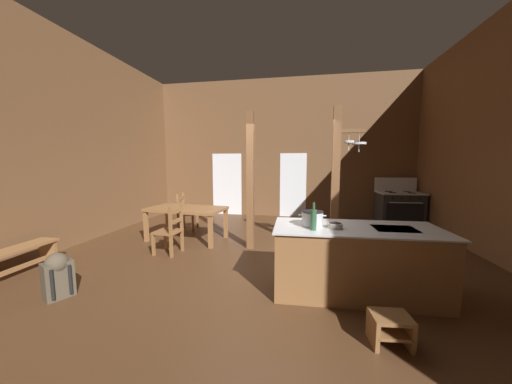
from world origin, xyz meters
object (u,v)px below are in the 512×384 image
at_px(step_stool, 390,327).
at_px(bench_along_left_wall, 3,261).
at_px(mixing_bowl_on_counter, 335,226).
at_px(bottle_tall_on_counter, 313,219).
at_px(kitchen_island, 355,260).
at_px(stockpot_on_counter, 312,219).
at_px(dining_table, 186,211).
at_px(ladderback_chair_by_post, 170,231).
at_px(backpack, 58,274).
at_px(ladderback_chair_near_window, 186,212).
at_px(stove_range, 399,208).

height_order(step_stool, bench_along_left_wall, bench_along_left_wall).
bearing_deg(mixing_bowl_on_counter, bottle_tall_on_counter, -152.78).
bearing_deg(kitchen_island, stockpot_on_counter, -176.29).
height_order(dining_table, bench_along_left_wall, dining_table).
relative_size(ladderback_chair_by_post, backpack, 1.59).
distance_m(ladderback_chair_near_window, stockpot_on_counter, 4.20).
bearing_deg(dining_table, stockpot_on_counter, -34.89).
distance_m(kitchen_island, dining_table, 3.79).
relative_size(stockpot_on_counter, mixing_bowl_on_counter, 1.89).
relative_size(backpack, mixing_bowl_on_counter, 3.11).
bearing_deg(bottle_tall_on_counter, ladderback_chair_near_window, 136.73).
distance_m(stockpot_on_counter, bottle_tall_on_counter, 0.22).
bearing_deg(bottle_tall_on_counter, backpack, -169.89).
bearing_deg(bench_along_left_wall, ladderback_chair_by_post, 39.77).
distance_m(step_stool, bench_along_left_wall, 5.20).
xyz_separation_m(mixing_bowl_on_counter, bottle_tall_on_counter, (-0.28, -0.15, 0.10)).
height_order(step_stool, backpack, backpack).
distance_m(kitchen_island, bottle_tall_on_counter, 0.86).
relative_size(kitchen_island, bench_along_left_wall, 1.43).
xyz_separation_m(backpack, bottle_tall_on_counter, (3.25, 0.58, 0.73)).
bearing_deg(bench_along_left_wall, ladderback_chair_near_window, 67.98).
relative_size(stove_range, bottle_tall_on_counter, 3.77).
bearing_deg(ladderback_chair_near_window, dining_table, -63.71).
bearing_deg(ladderback_chair_near_window, ladderback_chair_by_post, -73.87).
bearing_deg(step_stool, dining_table, 140.18).
height_order(kitchen_island, mixing_bowl_on_counter, mixing_bowl_on_counter).
bearing_deg(step_stool, bottle_tall_on_counter, 133.32).
height_order(kitchen_island, bench_along_left_wall, kitchen_island).
xyz_separation_m(kitchen_island, backpack, (-3.82, -0.83, -0.14)).
bearing_deg(ladderback_chair_by_post, bench_along_left_wall, -140.23).
bearing_deg(bottle_tall_on_counter, dining_table, 142.25).
height_order(ladderback_chair_near_window, backpack, ladderback_chair_near_window).
bearing_deg(stockpot_on_counter, stove_range, 59.23).
bearing_deg(backpack, step_stool, -2.57).
relative_size(step_stool, bench_along_left_wall, 0.25).
bearing_deg(backpack, mixing_bowl_on_counter, 11.59).
bearing_deg(kitchen_island, stove_range, 65.14).
xyz_separation_m(step_stool, mixing_bowl_on_counter, (-0.43, 0.90, 0.76)).
xyz_separation_m(dining_table, bench_along_left_wall, (-1.75, -2.44, -0.34)).
relative_size(bench_along_left_wall, mixing_bowl_on_counter, 8.03).
xyz_separation_m(kitchen_island, bottle_tall_on_counter, (-0.57, -0.25, 0.59)).
relative_size(ladderback_chair_by_post, stockpot_on_counter, 2.63).
xyz_separation_m(bench_along_left_wall, mixing_bowl_on_counter, (4.76, 0.48, 0.63)).
relative_size(stove_range, stockpot_on_counter, 3.65).
distance_m(ladderback_chair_by_post, bench_along_left_wall, 2.40).
xyz_separation_m(ladderback_chair_by_post, backpack, (-0.61, -1.78, -0.14)).
bearing_deg(ladderback_chair_near_window, kitchen_island, -36.08).
height_order(stove_range, mixing_bowl_on_counter, stove_range).
distance_m(bench_along_left_wall, bottle_tall_on_counter, 4.54).
distance_m(dining_table, mixing_bowl_on_counter, 3.60).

